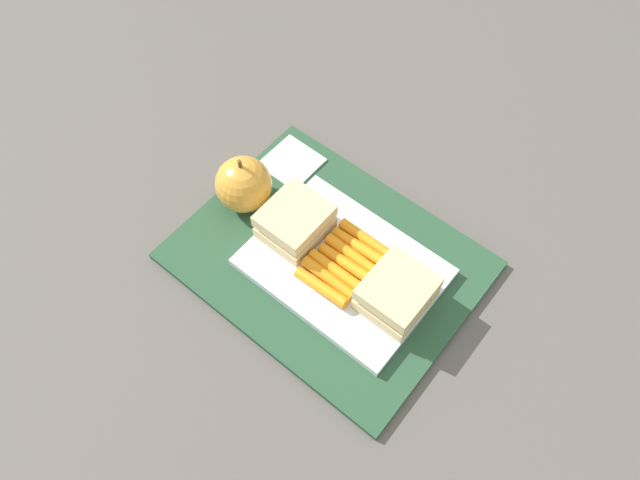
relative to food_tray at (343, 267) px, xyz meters
name	(u,v)px	position (x,y,z in m)	size (l,w,h in m)	color
ground_plane	(328,262)	(0.03, 0.00, -0.02)	(2.40, 2.40, 0.00)	#56514C
lunchbag_mat	(328,260)	(0.03, 0.00, -0.01)	(0.36, 0.28, 0.01)	#284C33
food_tray	(343,267)	(0.00, 0.00, 0.00)	(0.23, 0.17, 0.01)	white
sandwich_half_left	(397,293)	(-0.08, 0.00, 0.03)	(0.07, 0.08, 0.04)	#DBC189
sandwich_half_right	(295,222)	(0.08, 0.00, 0.03)	(0.07, 0.08, 0.04)	#DBC189
carrot_sticks_bundle	(344,262)	(0.00, 0.00, 0.01)	(0.08, 0.10, 0.02)	orange
apple	(244,184)	(0.16, 0.00, 0.03)	(0.07, 0.07, 0.09)	gold
paper_napkin	(292,162)	(0.16, -0.09, 0.00)	(0.07, 0.07, 0.00)	white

